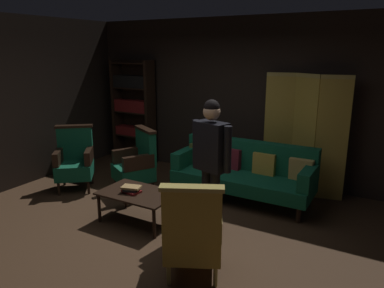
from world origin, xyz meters
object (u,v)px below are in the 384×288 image
(armchair_wing_right, at_px, (75,160))
(standing_figure, at_px, (211,157))
(velvet_couch, at_px, (244,170))
(book_red_leather, at_px, (132,191))
(coffee_table, at_px, (138,195))
(book_black_cloth, at_px, (131,189))
(folding_screen, at_px, (304,133))
(book_tan_leather, at_px, (131,187))
(armchair_gilt_accent, at_px, (193,232))
(armchair_wing_left, at_px, (137,163))
(bookshelf, at_px, (134,108))

(armchair_wing_right, bearing_deg, standing_figure, -6.76)
(velvet_couch, bearing_deg, book_red_leather, -123.62)
(coffee_table, height_order, book_black_cloth, book_black_cloth)
(folding_screen, height_order, book_tan_leather, folding_screen)
(velvet_couch, xyz_separation_m, armchair_gilt_accent, (0.31, -2.13, 0.03))
(armchair_wing_left, height_order, book_black_cloth, armchair_wing_left)
(velvet_couch, distance_m, armchair_wing_right, 2.77)
(folding_screen, xyz_separation_m, armchair_wing_right, (-3.28, -1.67, -0.50))
(armchair_wing_right, relative_size, book_black_cloth, 5.74)
(book_tan_leather, bearing_deg, armchair_wing_right, 162.41)
(folding_screen, distance_m, bookshelf, 3.40)
(book_red_leather, xyz_separation_m, book_tan_leather, (0.00, 0.00, 0.06))
(bookshelf, relative_size, book_tan_leather, 8.35)
(book_black_cloth, bearing_deg, coffee_table, 35.13)
(velvet_couch, bearing_deg, book_tan_leather, -123.62)
(armchair_wing_right, relative_size, book_tan_leather, 4.24)
(armchair_gilt_accent, bearing_deg, book_red_leather, 153.76)
(armchair_gilt_accent, bearing_deg, standing_figure, 105.40)
(folding_screen, height_order, standing_figure, folding_screen)
(armchair_gilt_accent, bearing_deg, book_black_cloth, 153.76)
(book_red_leather, height_order, book_tan_leather, book_tan_leather)
(armchair_wing_left, bearing_deg, book_red_leather, -55.58)
(bookshelf, height_order, book_red_leather, bookshelf)
(armchair_gilt_accent, distance_m, armchair_wing_right, 3.12)
(book_red_leather, bearing_deg, velvet_couch, 56.38)
(armchair_wing_left, xyz_separation_m, standing_figure, (1.68, -0.70, 0.54))
(standing_figure, xyz_separation_m, book_black_cloth, (-1.08, -0.19, -0.56))
(folding_screen, relative_size, velvet_couch, 0.90)
(coffee_table, relative_size, armchair_wing_left, 0.96)
(bookshelf, bearing_deg, armchair_wing_right, -86.26)
(bookshelf, distance_m, armchair_wing_left, 1.84)
(bookshelf, height_order, armchair_wing_left, bookshelf)
(book_red_leather, relative_size, book_tan_leather, 0.95)
(armchair_wing_right, bearing_deg, velvet_couch, 20.85)
(armchair_wing_right, bearing_deg, armchair_gilt_accent, -21.61)
(book_black_cloth, bearing_deg, book_tan_leather, 0.00)
(armchair_wing_right, bearing_deg, folding_screen, 26.98)
(book_black_cloth, bearing_deg, folding_screen, 52.21)
(standing_figure, xyz_separation_m, book_tan_leather, (-1.08, -0.19, -0.53))
(armchair_wing_left, relative_size, armchair_wing_right, 1.00)
(folding_screen, xyz_separation_m, standing_figure, (-0.61, -1.99, 0.04))
(armchair_wing_left, distance_m, armchair_wing_right, 1.06)
(folding_screen, xyz_separation_m, book_black_cloth, (-1.69, -2.18, -0.52))
(coffee_table, distance_m, standing_figure, 1.21)
(coffee_table, xyz_separation_m, book_black_cloth, (-0.07, -0.05, 0.09))
(bookshelf, relative_size, armchair_wing_left, 1.97)
(velvet_couch, relative_size, coffee_table, 2.12)
(book_black_cloth, bearing_deg, standing_figure, 9.97)
(standing_figure, height_order, book_black_cloth, standing_figure)
(armchair_wing_left, bearing_deg, book_tan_leather, -55.58)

